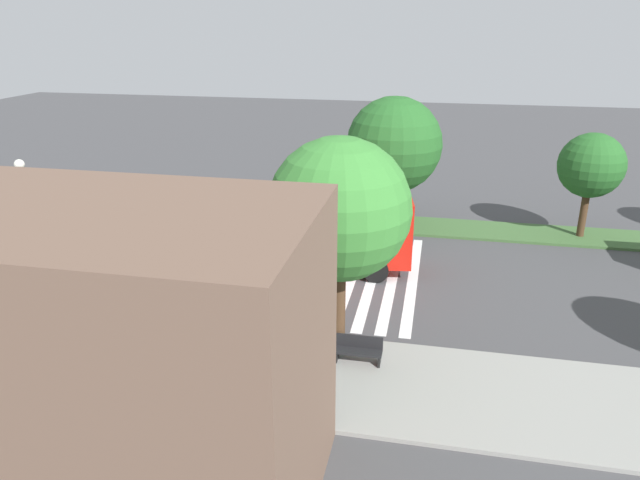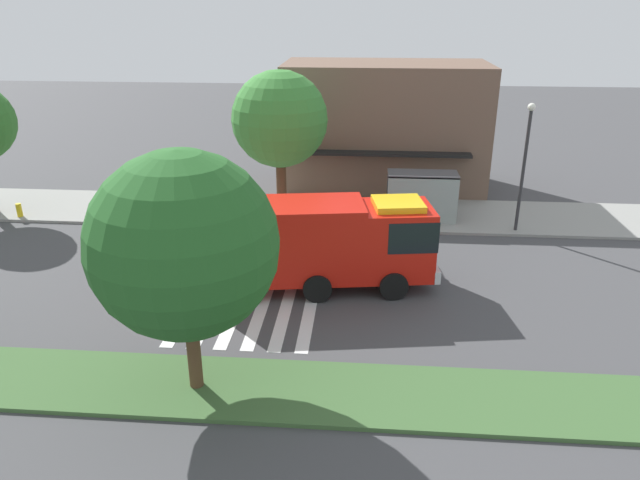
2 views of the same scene
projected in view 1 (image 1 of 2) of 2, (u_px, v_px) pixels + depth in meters
The scene contains 13 objects.
ground_plane at pixel (369, 277), 26.61m from camera, with size 120.00×120.00×0.00m, color #424244.
sidewalk at pixel (336, 379), 18.95m from camera, with size 60.00×5.15×0.14m, color gray.
median_strip at pixel (385, 224), 33.24m from camera, with size 60.00×3.00×0.14m, color #3D6033.
crosswalk at pixel (363, 276), 26.66m from camera, with size 4.95×10.37×0.01m.
fire_truck at pixel (307, 229), 26.70m from camera, with size 9.32×3.81×3.55m.
bus_stop_shelter at pixel (139, 294), 20.69m from camera, with size 3.50×1.40×2.46m.
bench_near_shelter at pixel (249, 338), 20.39m from camera, with size 1.60×0.50×0.90m.
bench_west_of_shelter at pixel (358, 349), 19.67m from camera, with size 1.60×0.50×0.90m.
street_lamp at pixel (31, 227), 21.68m from camera, with size 0.36×0.36×6.16m.
storefront_building at pixel (66, 355), 13.67m from camera, with size 11.74×6.67×7.29m.
sidewalk_tree_center at pixel (339, 210), 18.59m from camera, with size 4.63×4.63×7.50m.
median_tree_west at pixel (591, 166), 29.91m from camera, with size 3.32×3.32×5.48m.
median_tree_center at pixel (394, 145), 31.57m from camera, with size 5.15×5.15×7.05m.
Camera 1 is at (-2.73, 24.24, 10.99)m, focal length 32.98 mm.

